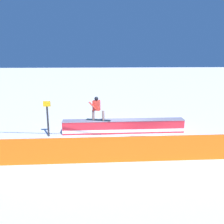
# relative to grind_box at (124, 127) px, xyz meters

# --- Properties ---
(ground_plane) EXTENTS (120.00, 120.00, 0.00)m
(ground_plane) POSITION_rel_grind_box_xyz_m (0.00, 0.00, -0.35)
(ground_plane) COLOR white
(grind_box) EXTENTS (6.98, 0.70, 0.78)m
(grind_box) POSITION_rel_grind_box_xyz_m (0.00, 0.00, 0.00)
(grind_box) COLOR red
(grind_box) RESTS_ON ground_plane
(snowboarder) EXTENTS (1.44, 0.69, 1.35)m
(snowboarder) POSITION_rel_grind_box_xyz_m (1.53, -0.01, 1.15)
(snowboarder) COLOR black
(snowboarder) RESTS_ON grind_box
(safety_fence) EXTENTS (11.27, 0.19, 1.13)m
(safety_fence) POSITION_rel_grind_box_xyz_m (0.00, 3.85, 0.21)
(safety_fence) COLOR orange
(safety_fence) RESTS_ON ground_plane
(trail_marker) EXTENTS (0.40, 0.10, 1.99)m
(trail_marker) POSITION_rel_grind_box_xyz_m (4.22, 0.39, 0.71)
(trail_marker) COLOR #262628
(trail_marker) RESTS_ON ground_plane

